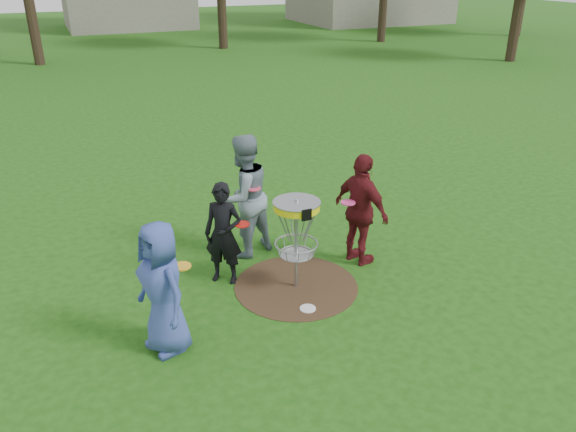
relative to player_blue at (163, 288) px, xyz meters
name	(u,v)px	position (x,y,z in m)	size (l,w,h in m)	color
ground	(296,286)	(2.00, 0.66, -0.84)	(100.00, 100.00, 0.00)	#19470F
dirt_patch	(296,286)	(2.00, 0.66, -0.84)	(1.80, 1.80, 0.01)	#47331E
player_blue	(163,288)	(0.00, 0.00, 0.00)	(0.82, 0.53, 1.68)	#374A99
player_black	(223,234)	(1.12, 1.24, -0.08)	(0.56, 0.37, 1.53)	black
player_grey	(244,196)	(1.67, 1.93, 0.15)	(0.96, 0.75, 1.97)	slate
player_maroon	(361,210)	(3.20, 0.95, 0.04)	(1.03, 0.43, 1.76)	#5D151A
disc_on_grass	(308,309)	(1.91, 0.06, -0.83)	(0.22, 0.22, 0.02)	white
disc_golf_basket	(297,223)	(2.00, 0.66, 0.18)	(0.66, 0.67, 1.38)	#9EA0A5
held_discs	(260,218)	(1.57, 0.93, 0.23)	(2.89, 1.79, 0.29)	gold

